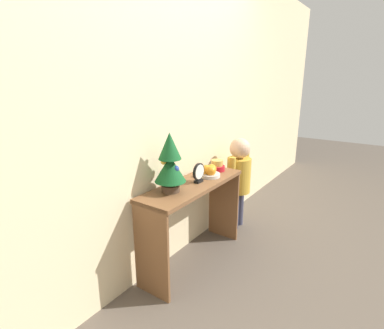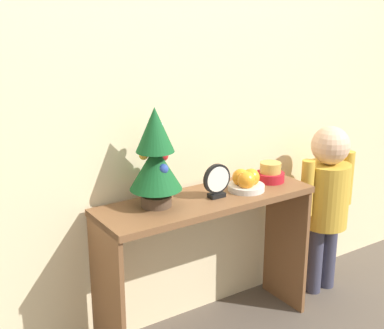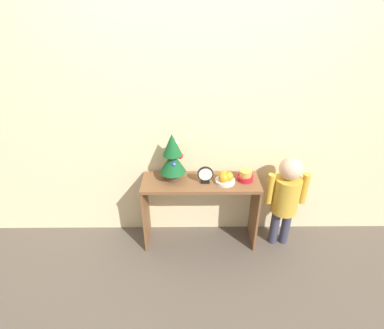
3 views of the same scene
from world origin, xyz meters
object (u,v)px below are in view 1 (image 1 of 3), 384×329
(mini_tree, at_px, (170,162))
(singing_bowl, at_px, (217,166))
(desk_clock, at_px, (199,173))
(child_figure, at_px, (239,174))
(fruit_bowl, at_px, (210,172))

(mini_tree, bearing_deg, singing_bowl, -1.88)
(desk_clock, bearing_deg, singing_bowl, 6.42)
(singing_bowl, relative_size, child_figure, 0.15)
(mini_tree, xyz_separation_m, desk_clock, (0.28, -0.06, -0.14))
(mini_tree, relative_size, fruit_bowl, 2.52)
(desk_clock, distance_m, child_figure, 0.74)
(child_figure, bearing_deg, fruit_bowl, 179.76)
(mini_tree, relative_size, desk_clock, 2.77)
(singing_bowl, bearing_deg, child_figure, -5.86)
(singing_bowl, bearing_deg, fruit_bowl, -168.77)
(mini_tree, relative_size, child_figure, 0.47)
(mini_tree, xyz_separation_m, singing_bowl, (0.62, -0.02, -0.18))
(fruit_bowl, distance_m, desk_clock, 0.17)
(mini_tree, height_order, child_figure, mini_tree)
(mini_tree, bearing_deg, desk_clock, -12.25)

